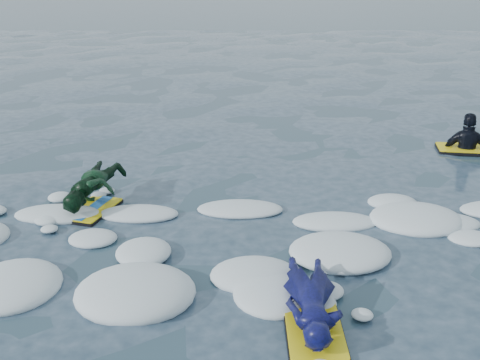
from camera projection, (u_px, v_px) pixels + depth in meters
name	position (u px, v px, depth m)	size (l,w,h in m)	color
ground	(238.00, 274.00, 6.62)	(120.00, 120.00, 0.00)	#1A293E
foam_band	(239.00, 233.00, 7.59)	(12.00, 3.10, 0.30)	silver
prone_woman_unit	(312.00, 304.00, 5.73)	(0.56, 1.48, 0.38)	black
prone_child_unit	(95.00, 189.00, 8.25)	(0.93, 1.43, 0.52)	black
waiting_rider_unit	(466.00, 155.00, 10.66)	(1.10, 0.70, 1.55)	black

